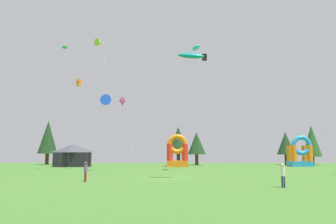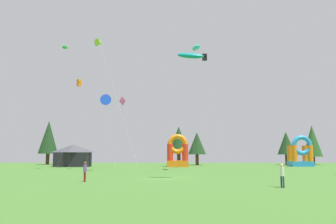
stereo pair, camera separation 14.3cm
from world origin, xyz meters
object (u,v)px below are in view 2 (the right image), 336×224
Objects in this scene: kite_cyan_parafoil at (196,48)px; inflatable_blue_arch at (178,155)px; kite_orange_box at (79,83)px; kite_black_box at (205,57)px; inflatable_orange_dome at (301,155)px; kite_teal_parafoil at (191,56)px; kite_pink_diamond at (122,102)px; person_midfield at (282,173)px; person_left_edge at (85,170)px; kite_green_parafoil at (65,48)px; kite_lime_delta at (100,43)px; kite_blue_delta at (106,101)px; festival_tent at (73,156)px.

kite_cyan_parafoil is 23.03m from inflatable_blue_arch.
kite_orange_box reaches higher than inflatable_blue_arch.
kite_cyan_parafoil is 0.98× the size of kite_black_box.
inflatable_orange_dome is at bearing 13.00° from kite_orange_box.
inflatable_blue_arch is at bearing 92.29° from kite_teal_parafoil.
person_midfield is at bearing -62.39° from kite_pink_diamond.
person_midfield is (25.20, -33.67, -14.03)m from kite_orange_box.
person_left_edge is (-9.63, -3.65, -11.47)m from kite_teal_parafoil.
kite_green_parafoil reaches higher than kite_teal_parafoil.
kite_orange_box reaches higher than kite_teal_parafoil.
inflatable_blue_arch reaches higher than person_midfield.
kite_orange_box is 8.99× the size of person_midfield.
inflatable_blue_arch reaches higher than person_left_edge.
kite_lime_delta is 12.02× the size of person_left_edge.
kite_cyan_parafoil reaches higher than kite_blue_delta.
kite_green_parafoil reaches higher than kite_pink_diamond.
kite_black_box reaches higher than festival_tent.
kite_blue_delta is 20.00m from kite_teal_parafoil.
kite_teal_parafoil is 1.08× the size of kite_pink_diamond.
kite_pink_diamond is 8.54m from kite_orange_box.
kite_black_box is at bearing -2.53° from kite_orange_box.
kite_pink_diamond is at bearing 31.43° from kite_green_parafoil.
kite_lime_delta is 12.22× the size of person_midfield.
person_midfield is 46.58m from inflatable_orange_dome.
kite_teal_parafoil is at bearing 68.55° from person_left_edge.
person_midfield is (6.30, -8.54, -11.49)m from kite_teal_parafoil.
kite_lime_delta is 1.07× the size of kite_black_box.
kite_green_parafoil is at bearing -179.77° from kite_lime_delta.
person_left_edge is 50.60m from inflatable_orange_dome.
kite_lime_delta reaches higher than kite_orange_box.
inflatable_blue_arch is (9.82, 7.95, -9.28)m from kite_pink_diamond.
person_left_edge is 0.29× the size of inflatable_orange_dome.
kite_orange_box is 7.40m from kite_green_parafoil.
kite_teal_parafoil is 18.07m from kite_cyan_parafoil.
kite_orange_box is at bearing 177.47° from kite_black_box.
inflatable_orange_dome is at bearing 97.36° from person_left_edge.
kite_orange_box is at bearing 130.73° from kite_lime_delta.
inflatable_orange_dome is at bearing 22.36° from kite_lime_delta.
kite_orange_box is 22.80m from kite_black_box.
inflatable_orange_dome is (42.10, 9.72, -12.76)m from kite_orange_box.
inflatable_orange_dome is (19.71, 10.71, -16.99)m from kite_black_box.
inflatable_blue_arch is at bearing 57.67° from kite_blue_delta.
kite_black_box is 11.40× the size of person_midfield.
inflatable_orange_dome reaches higher than person_left_edge.
kite_black_box is 37.54m from person_midfield.
person_midfield is at bearing 30.73° from person_left_edge.
kite_lime_delta is at bearing -119.25° from kite_pink_diamond.
kite_orange_box reaches higher than kite_pink_diamond.
inflatable_orange_dome is at bearing 3.40° from festival_tent.
person_midfield is (4.73, -25.43, -17.71)m from kite_cyan_parafoil.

